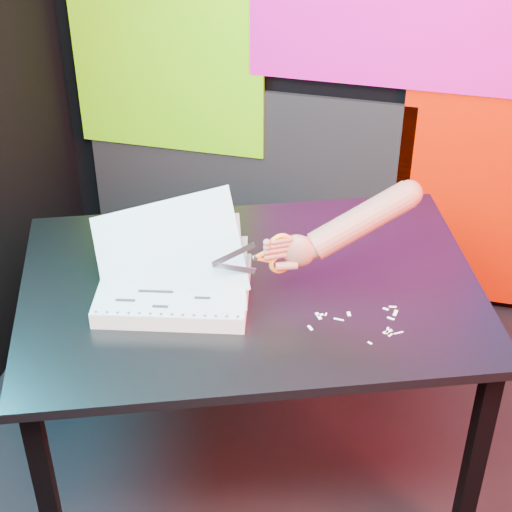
# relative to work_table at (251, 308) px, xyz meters

# --- Properties ---
(room) EXTENTS (3.01, 3.01, 2.71)m
(room) POSITION_rel_work_table_xyz_m (0.48, -0.44, 0.68)
(room) COLOR black
(room) RESTS_ON ground
(backdrop) EXTENTS (2.88, 0.05, 2.08)m
(backdrop) POSITION_rel_work_table_xyz_m (0.54, 1.02, 0.29)
(backdrop) COLOR red
(backdrop) RESTS_ON ground
(work_table) EXTENTS (1.52, 1.26, 0.75)m
(work_table) POSITION_rel_work_table_xyz_m (0.00, 0.00, 0.00)
(work_table) COLOR black
(work_table) RESTS_ON ground
(printout_stack) EXTENTS (0.49, 0.37, 0.31)m
(printout_stack) POSITION_rel_work_table_xyz_m (-0.20, -0.10, 0.11)
(printout_stack) COLOR beige
(printout_stack) RESTS_ON work_table
(scissors) EXTENTS (0.20, 0.12, 0.13)m
(scissors) POSITION_rel_work_table_xyz_m (0.08, -0.04, 0.23)
(scissors) COLOR silver
(scissors) RESTS_ON printout_stack
(hand_forearm) EXTENTS (0.39, 0.24, 0.22)m
(hand_forearm) POSITION_rel_work_table_xyz_m (0.27, 0.06, 0.29)
(hand_forearm) COLOR #944D3E
(hand_forearm) RESTS_ON work_table
(paper_clippings) EXTENTS (0.25, 0.18, 0.00)m
(paper_clippings) POSITION_rel_work_table_xyz_m (0.33, -0.08, 0.08)
(paper_clippings) COLOR white
(paper_clippings) RESTS_ON work_table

